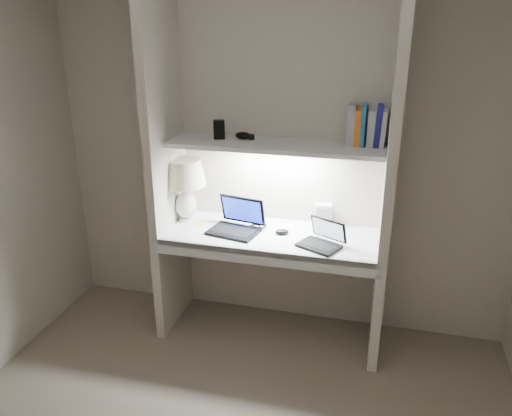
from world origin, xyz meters
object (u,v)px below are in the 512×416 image
(laptop_netbook, at_px, (322,240))
(speaker, at_px, (323,215))
(book_row, at_px, (367,126))
(table_lamp, at_px, (184,180))
(laptop_main, at_px, (237,223))

(laptop_netbook, relative_size, speaker, 2.04)
(book_row, bearing_deg, laptop_netbook, -124.36)
(laptop_netbook, xyz_separation_m, book_row, (0.21, 0.31, 0.68))
(table_lamp, distance_m, laptop_netbook, 1.04)
(laptop_main, xyz_separation_m, laptop_netbook, (0.59, -0.10, -0.01))
(laptop_main, height_order, laptop_netbook, laptop_main)
(laptop_netbook, bearing_deg, table_lamp, -164.55)
(table_lamp, xyz_separation_m, speaker, (0.96, 0.14, -0.22))
(laptop_main, bearing_deg, book_row, 26.07)
(laptop_netbook, bearing_deg, speaker, 122.34)
(laptop_main, distance_m, speaker, 0.60)
(speaker, bearing_deg, book_row, -15.27)
(speaker, bearing_deg, laptop_main, -168.37)
(laptop_main, relative_size, speaker, 2.37)
(laptop_main, xyz_separation_m, speaker, (0.56, 0.23, 0.03))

